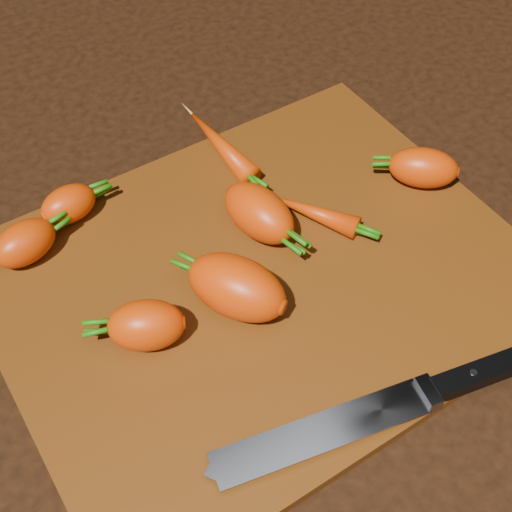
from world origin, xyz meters
TOP-DOWN VIEW (x-y plane):
  - ground at (0.00, 0.00)m, footprint 2.00×2.00m
  - cutting_board at (0.00, 0.00)m, footprint 0.50×0.40m
  - carrot_0 at (-0.18, 0.14)m, footprint 0.07×0.05m
  - carrot_1 at (-0.13, -0.01)m, footprint 0.08×0.07m
  - carrot_2 at (0.03, 0.05)m, footprint 0.06×0.09m
  - carrot_3 at (-0.04, -0.02)m, footprint 0.10×0.11m
  - carrot_4 at (-0.12, 0.17)m, footprint 0.06×0.04m
  - carrot_5 at (0.21, 0.01)m, footprint 0.08×0.08m
  - carrot_6 at (0.06, 0.17)m, footprint 0.03×0.12m
  - carrot_7 at (0.08, 0.03)m, footprint 0.07×0.09m
  - knife at (-0.03, -0.17)m, footprint 0.30×0.09m

SIDE VIEW (x-z plane):
  - ground at x=0.00m, z-range -0.01..0.00m
  - cutting_board at x=0.00m, z-range 0.00..0.01m
  - knife at x=-0.03m, z-range 0.01..0.03m
  - carrot_7 at x=0.08m, z-range 0.01..0.04m
  - carrot_6 at x=0.06m, z-range 0.01..0.04m
  - carrot_4 at x=-0.12m, z-range 0.01..0.05m
  - carrot_0 at x=-0.18m, z-range 0.01..0.05m
  - carrot_5 at x=0.21m, z-range 0.01..0.06m
  - carrot_1 at x=-0.13m, z-range 0.01..0.06m
  - carrot_2 at x=0.03m, z-range 0.01..0.06m
  - carrot_3 at x=-0.04m, z-range 0.01..0.07m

